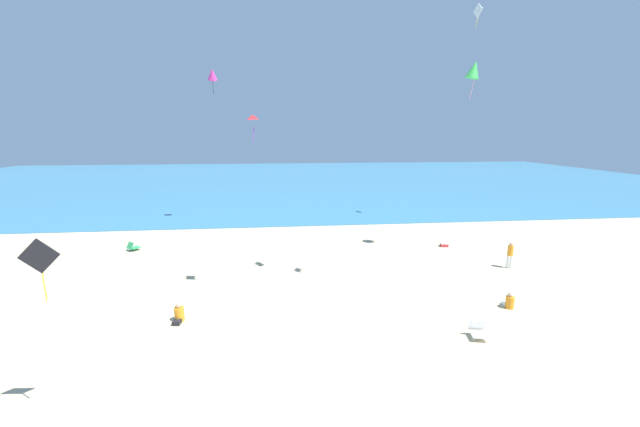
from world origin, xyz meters
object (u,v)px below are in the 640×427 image
person_3 (509,302)px  kite_magenta (212,74)px  person_2 (179,315)px  kite_black (39,257)px  person_0 (510,253)px  kite_red (253,117)px  kite_green (474,70)px  cooler_box (444,245)px  kite_white (478,11)px  beach_chair_near_camera (133,247)px  beach_chair_mid_beach (478,330)px

person_3 → kite_magenta: (-14.17, 15.80, 11.06)m
person_2 → kite_black: size_ratio=0.50×
person_0 → kite_magenta: (-16.93, 11.55, 10.49)m
person_2 → kite_red: bearing=132.5°
person_2 → person_0: bearing=111.4°
kite_green → cooler_box: bearing=97.6°
cooler_box → kite_red: 14.85m
kite_white → cooler_box: bearing=-124.2°
cooler_box → person_3: 8.29m
kite_black → kite_red: size_ratio=1.36×
beach_chair_near_camera → kite_red: size_ratio=0.79×
beach_chair_mid_beach → beach_chair_near_camera: bearing=-114.5°
kite_black → beach_chair_near_camera: bearing=105.2°
person_0 → kite_white: kite_white is taller
cooler_box → kite_white: (3.99, 5.87, 15.49)m
beach_chair_mid_beach → kite_black: bearing=-67.2°
person_3 → kite_black: (-14.69, -4.56, 4.08)m
person_0 → beach_chair_mid_beach: bearing=2.2°
person_0 → person_3: 5.11m
person_3 → kite_red: 12.96m
kite_magenta → beach_chair_near_camera: bearing=-123.9°
kite_white → person_3: bearing=-109.3°
beach_chair_near_camera → kite_red: 13.09m
beach_chair_mid_beach → person_2: size_ratio=0.93×
person_2 → kite_green: kite_green is taller
kite_red → kite_magenta: (-3.81, 13.48, 3.62)m
kite_green → kite_white: kite_white is taller
beach_chair_near_camera → kite_black: bearing=-122.1°
person_0 → cooler_box: bearing=-113.5°
kite_white → kite_red: (-15.31, -11.77, -7.91)m
beach_chair_near_camera → person_0: size_ratio=0.61×
cooler_box → kite_magenta: bearing=153.4°
person_0 → beach_chair_near_camera: bearing=-61.5°
person_2 → kite_magenta: bearing=-169.3°
kite_green → kite_red: kite_green is taller
person_2 → kite_green: (14.45, 6.49, 10.13)m
person_2 → kite_white: size_ratio=0.45×
kite_red → kite_magenta: size_ratio=0.56×
person_2 → person_3: 13.29m
beach_chair_near_camera → kite_green: (19.64, -2.64, 10.15)m
kite_green → kite_white: (3.79, 7.34, 5.20)m
person_3 → cooler_box: bearing=-7.1°
beach_chair_mid_beach → person_0: (5.23, 6.25, 0.54)m
beach_chair_near_camera → kite_white: 28.40m
beach_chair_near_camera → kite_black: kite_black is taller
person_3 → kite_white: (4.95, 14.10, 15.35)m
beach_chair_mid_beach → person_3: 3.17m
person_3 → kite_black: bearing=106.8°
beach_chair_near_camera → kite_magenta: bearing=8.8°
person_0 → person_2: size_ratio=1.91×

